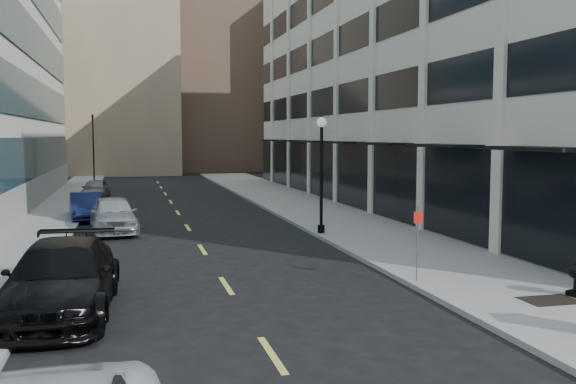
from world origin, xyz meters
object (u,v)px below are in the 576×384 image
car_silver_sedan (113,214)px  car_black_pickup (62,279)px  car_grey_sedan (96,189)px  traffic_signal (93,119)px  car_blue_sedan (86,206)px  sign_post (418,232)px  lamppost (321,164)px

car_silver_sedan → car_black_pickup: bearing=-98.7°
car_silver_sedan → car_grey_sedan: 15.91m
traffic_signal → car_black_pickup: traffic_signal is taller
car_black_pickup → car_grey_sedan: car_black_pickup is taller
car_blue_sedan → car_grey_sedan: 10.97m
car_black_pickup → sign_post: 9.61m
car_black_pickup → car_silver_sedan: size_ratio=1.24×
traffic_signal → car_black_pickup: (1.24, -42.00, -4.85)m
traffic_signal → lamppost: bearing=-71.4°
car_blue_sedan → sign_post: size_ratio=1.98×
car_grey_sedan → lamppost: (10.10, -19.00, 2.41)m
car_blue_sedan → lamppost: 13.11m
car_silver_sedan → car_grey_sedan: size_ratio=1.19×
car_black_pickup → sign_post: bearing=7.3°
car_silver_sedan → car_grey_sedan: car_silver_sedan is taller
traffic_signal → sign_post: bearing=-75.4°
car_silver_sedan → lamppost: bearing=-24.8°
car_blue_sedan → car_black_pickup: bearing=-94.9°
car_black_pickup → car_grey_sedan: bearing=94.4°
traffic_signal → sign_post: size_ratio=3.27×
traffic_signal → car_black_pickup: bearing=-88.3°
sign_post → car_grey_sedan: bearing=116.7°
traffic_signal → car_grey_sedan: (0.70, -13.00, -5.03)m
car_silver_sedan → lamppost: (8.63, -3.16, 2.28)m
car_black_pickup → car_silver_sedan: bearing=89.3°
lamppost → traffic_signal: bearing=108.6°
traffic_signal → car_silver_sedan: size_ratio=1.45×
car_grey_sedan → sign_post: size_ratio=1.89×
lamppost → sign_post: bearing=-90.0°
car_silver_sedan → sign_post: 15.20m
car_silver_sedan → car_grey_sedan: bearing=90.6°
traffic_signal → car_silver_sedan: traffic_signal is taller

